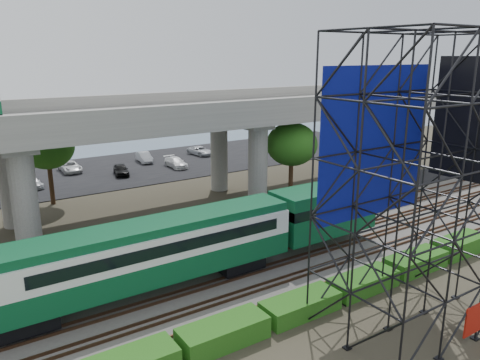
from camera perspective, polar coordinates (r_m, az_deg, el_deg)
ground at (r=29.69m, az=0.30°, el=-12.97°), size 140.00×140.00×0.00m
ballast_bed at (r=31.15m, az=-1.78°, el=-11.35°), size 90.00×12.00×0.20m
service_road at (r=38.07m, az=-8.54°, el=-6.55°), size 90.00×5.00×0.08m
parking_lot at (r=59.33m, az=-18.19°, el=0.73°), size 90.00×18.00×0.08m
harbor_water at (r=80.38m, az=-22.43°, el=3.93°), size 140.00×40.00×0.03m
rail_tracks at (r=31.07m, az=-1.78°, el=-11.06°), size 90.00×9.52×0.16m
commuter_train at (r=28.51m, az=-7.75°, el=-7.93°), size 29.30×3.06×4.30m
overpass at (r=40.51m, az=-13.85°, el=6.48°), size 80.00×12.00×12.40m
scaffold_tower at (r=25.08m, az=21.08°, el=-0.94°), size 9.36×6.36×15.00m
hedge_strip at (r=26.97m, az=7.39°, el=-14.85°), size 34.60×1.80×1.20m
trees at (r=40.13m, az=-18.35°, el=2.23°), size 40.94×16.94×7.69m
suv at (r=35.41m, az=-17.92°, el=-7.46°), size 5.60×2.91×1.51m
parked_cars at (r=59.39m, az=-16.89°, el=1.50°), size 36.47×9.45×1.32m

